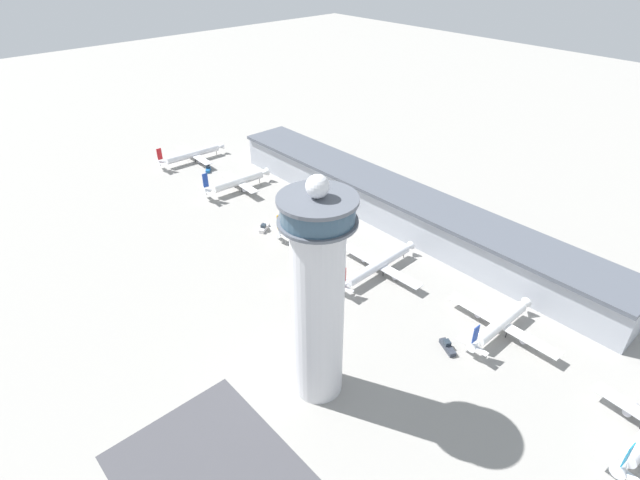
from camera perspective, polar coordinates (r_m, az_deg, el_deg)
ground_plane at (r=194.89m, az=-4.48°, el=-5.07°), size 1000.00×1000.00×0.00m
terminal_building at (r=231.88m, az=9.19°, el=3.71°), size 207.07×25.00×17.01m
control_tower at (r=133.40m, az=-0.24°, el=-6.42°), size 19.88×19.88×69.76m
airplane_gate_alpha at (r=305.62m, az=-14.37°, el=9.47°), size 35.70×41.62×13.04m
airplane_gate_bravo at (r=265.14m, az=-9.41°, el=6.61°), size 30.54×38.47×14.68m
airplane_gate_charlie at (r=226.47m, az=-1.43°, el=2.21°), size 31.92×33.93×13.62m
airplane_gate_delta at (r=199.21m, az=6.69°, el=-2.87°), size 39.52×42.60×11.88m
airplane_gate_echo at (r=180.95m, az=19.93°, el=-8.99°), size 40.99×34.34×12.62m
service_truck_catering at (r=229.17m, az=-6.39°, el=1.42°), size 5.94×7.83×3.19m
service_truck_fuel at (r=292.01m, az=-12.67°, el=7.89°), size 6.66×5.73×3.05m
service_truck_baggage at (r=172.39m, az=14.36°, el=-11.72°), size 7.84×5.34×2.85m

